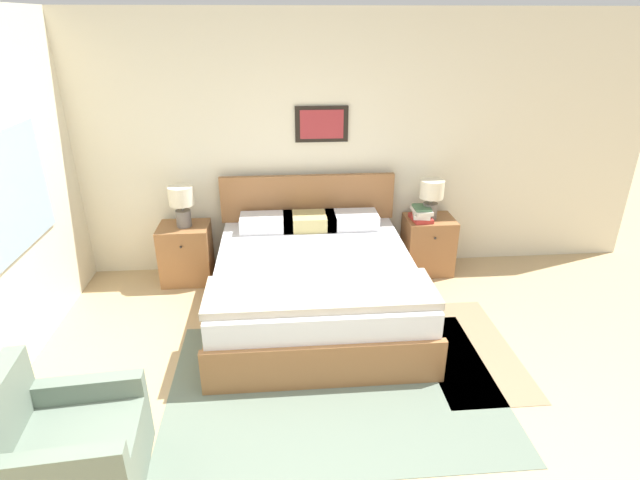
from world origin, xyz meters
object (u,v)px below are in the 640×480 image
at_px(armchair, 65,451).
at_px(table_lamp_near_window, 182,201).
at_px(nightstand_near_window, 186,253).
at_px(nightstand_by_door, 428,245).
at_px(table_lamp_by_door, 431,195).
at_px(bed, 315,284).

bearing_deg(armchair, table_lamp_near_window, 168.75).
bearing_deg(nightstand_near_window, table_lamp_near_window, -13.82).
xyz_separation_m(nightstand_by_door, table_lamp_by_door, (-0.01, -0.00, 0.56)).
height_order(nightstand_by_door, table_lamp_near_window, table_lamp_near_window).
bearing_deg(table_lamp_near_window, bed, -31.92).
bearing_deg(bed, table_lamp_by_door, 31.84).
height_order(armchair, table_lamp_near_window, table_lamp_near_window).
bearing_deg(nightstand_by_door, table_lamp_near_window, -179.91).
height_order(nightstand_near_window, table_lamp_by_door, table_lamp_by_door).
bearing_deg(nightstand_near_window, armchair, -96.29).
bearing_deg(bed, armchair, -131.65).
distance_m(nightstand_by_door, table_lamp_by_door, 0.56).
height_order(armchair, table_lamp_by_door, table_lamp_by_door).
relative_size(bed, table_lamp_near_window, 4.86).
bearing_deg(armchair, table_lamp_by_door, 127.37).
bearing_deg(nightstand_by_door, table_lamp_by_door, -162.14).
distance_m(table_lamp_near_window, table_lamp_by_door, 2.49).
bearing_deg(table_lamp_near_window, nightstand_near_window, 166.18).
bearing_deg(armchair, nightstand_near_window, 169.13).
distance_m(armchair, nightstand_near_window, 2.52).
xyz_separation_m(nightstand_near_window, table_lamp_near_window, (0.02, -0.00, 0.56)).
distance_m(armchair, nightstand_by_door, 3.75).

